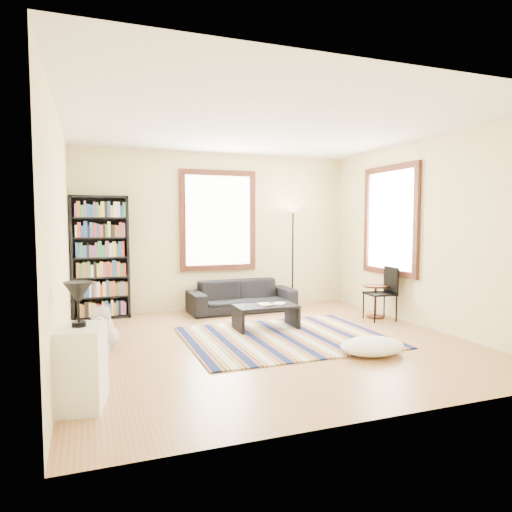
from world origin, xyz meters
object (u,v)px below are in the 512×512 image
object	(u,v)px
floor_lamp	(293,257)
white_cabinet	(80,367)
bookshelf	(100,257)
side_table	(375,301)
sofa	(242,296)
folding_chair	(380,294)
coffee_table	(266,317)
dog	(103,328)
floor_cushion	(372,346)

from	to	relation	value
floor_lamp	white_cabinet	size ratio (longest dim) A/B	2.66
floor_lamp	bookshelf	bearing A→B (deg)	177.11
side_table	white_cabinet	bearing A→B (deg)	-153.93
sofa	bookshelf	distance (m)	2.46
sofa	folding_chair	distance (m)	2.35
folding_chair	side_table	bearing A→B (deg)	80.29
coffee_table	dog	distance (m)	2.32
side_table	folding_chair	distance (m)	0.25
floor_lamp	dog	size ratio (longest dim) A/B	3.19
bookshelf	coffee_table	size ratio (longest dim) A/B	2.22
coffee_table	bookshelf	bearing A→B (deg)	143.52
coffee_table	floor_cushion	distance (m)	1.78
bookshelf	folding_chair	bearing A→B (deg)	-22.40
side_table	bookshelf	bearing A→B (deg)	160.09
coffee_table	side_table	bearing A→B (deg)	3.64
side_table	white_cabinet	world-z (taller)	white_cabinet
sofa	side_table	world-z (taller)	sofa
sofa	dog	size ratio (longest dim) A/B	3.20
floor_lamp	dog	xyz separation A→B (m)	(-3.40, -1.87, -0.64)
white_cabinet	dog	xyz separation A→B (m)	(0.23, 1.70, -0.06)
floor_lamp	side_table	world-z (taller)	floor_lamp
coffee_table	white_cabinet	world-z (taller)	white_cabinet
folding_chair	white_cabinet	xyz separation A→B (m)	(-4.45, -2.01, -0.08)
bookshelf	folding_chair	world-z (taller)	bookshelf
bookshelf	floor_cushion	distance (m)	4.52
floor_lamp	sofa	bearing A→B (deg)	-174.44
coffee_table	floor_cushion	size ratio (longest dim) A/B	1.12
sofa	bookshelf	world-z (taller)	bookshelf
folding_chair	white_cabinet	distance (m)	4.88
side_table	dog	size ratio (longest dim) A/B	0.93
sofa	floor_cushion	xyz separation A→B (m)	(0.64, -3.01, -0.17)
side_table	folding_chair	world-z (taller)	folding_chair
sofa	bookshelf	xyz separation A→B (m)	(-2.34, 0.27, 0.73)
floor_cushion	white_cabinet	bearing A→B (deg)	-172.06
floor_cushion	coffee_table	bearing A→B (deg)	114.18
bookshelf	side_table	xyz separation A→B (m)	(4.23, -1.53, -0.73)
coffee_table	side_table	distance (m)	1.99
floor_lamp	side_table	xyz separation A→B (m)	(0.87, -1.36, -0.66)
coffee_table	floor_cushion	bearing A→B (deg)	-65.82
floor_cushion	folding_chair	xyz separation A→B (m)	(1.21, 1.56, 0.33)
folding_chair	floor_cushion	bearing A→B (deg)	-122.77
coffee_table	folding_chair	bearing A→B (deg)	-1.88
folding_chair	bookshelf	bearing A→B (deg)	162.61
sofa	floor_lamp	distance (m)	1.22
side_table	folding_chair	size ratio (longest dim) A/B	0.63
sofa	white_cabinet	size ratio (longest dim) A/B	2.66
floor_cushion	white_cabinet	distance (m)	3.28
bookshelf	floor_lamp	size ratio (longest dim) A/B	1.08
floor_cushion	side_table	distance (m)	2.16
sofa	white_cabinet	xyz separation A→B (m)	(-2.60, -3.46, 0.08)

